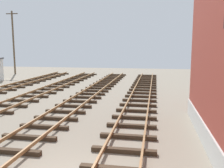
% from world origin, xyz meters
% --- Properties ---
extents(utility_pole_far, '(1.80, 0.24, 9.16)m').
position_xyz_m(utility_pole_far, '(-18.31, 27.27, 4.77)').
color(utility_pole_far, brown).
rests_on(utility_pole_far, ground).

